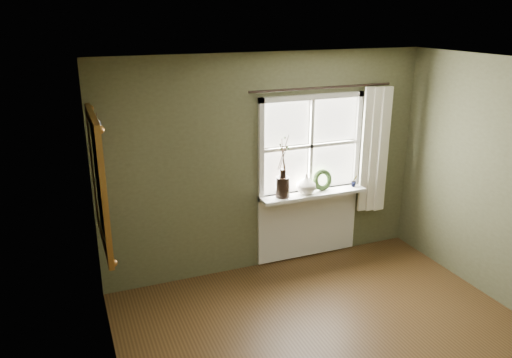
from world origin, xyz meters
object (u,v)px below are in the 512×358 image
at_px(cream_vase, 306,184).
at_px(gilt_mirror, 98,182).
at_px(wreath, 322,182).
at_px(dark_jug, 283,187).

relative_size(cream_vase, gilt_mirror, 0.19).
xyz_separation_m(cream_vase, gilt_mirror, (-2.41, -0.52, 0.50)).
xyz_separation_m(wreath, gilt_mirror, (-2.66, -0.56, 0.52)).
bearing_deg(wreath, cream_vase, -176.45).
distance_m(dark_jug, gilt_mirror, 2.22).
xyz_separation_m(dark_jug, wreath, (0.56, 0.04, -0.02)).
bearing_deg(cream_vase, gilt_mirror, -167.87).
height_order(dark_jug, gilt_mirror, gilt_mirror).
xyz_separation_m(dark_jug, cream_vase, (0.31, 0.00, 0.00)).
bearing_deg(cream_vase, dark_jug, 180.00).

